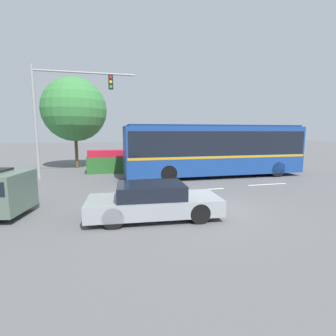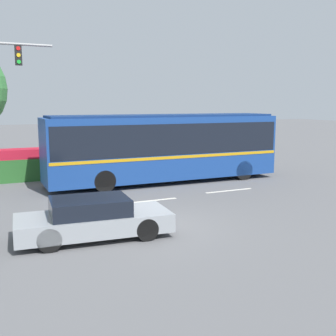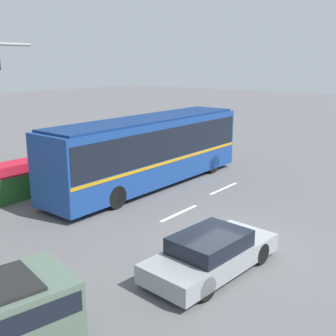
# 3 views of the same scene
# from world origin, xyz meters

# --- Properties ---
(ground_plane) EXTENTS (140.00, 140.00, 0.00)m
(ground_plane) POSITION_xyz_m (0.00, 0.00, 0.00)
(ground_plane) COLOR #5B5B5E
(city_bus) EXTENTS (11.85, 2.63, 3.40)m
(city_bus) POSITION_xyz_m (3.70, 6.70, 1.93)
(city_bus) COLOR navy
(city_bus) RESTS_ON ground
(sedan_foreground) EXTENTS (4.62, 2.17, 1.21)m
(sedan_foreground) POSITION_xyz_m (-1.83, -0.46, 0.58)
(sedan_foreground) COLOR gray
(sedan_foreground) RESTS_ON ground
(flowering_hedge) EXTENTS (7.25, 1.18, 1.64)m
(flowering_hedge) POSITION_xyz_m (-1.01, 10.13, 0.81)
(flowering_hedge) COLOR #286028
(flowering_hedge) RESTS_ON ground
(lane_stripe_near) EXTENTS (2.40, 0.16, 0.01)m
(lane_stripe_near) POSITION_xyz_m (1.44, 3.16, 0.01)
(lane_stripe_near) COLOR silver
(lane_stripe_near) RESTS_ON ground
(lane_stripe_mid) EXTENTS (2.40, 0.16, 0.01)m
(lane_stripe_mid) POSITION_xyz_m (5.49, 3.49, 0.01)
(lane_stripe_mid) COLOR silver
(lane_stripe_mid) RESTS_ON ground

